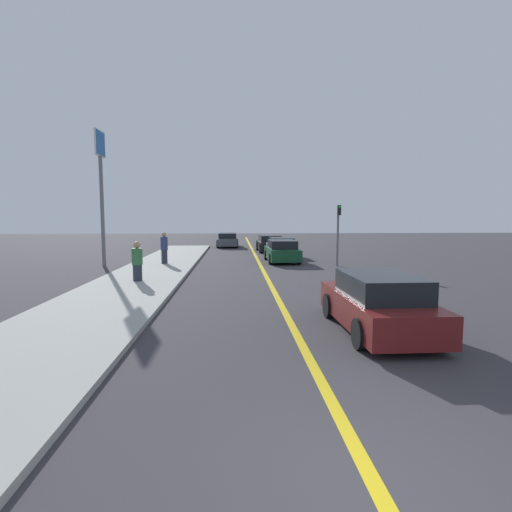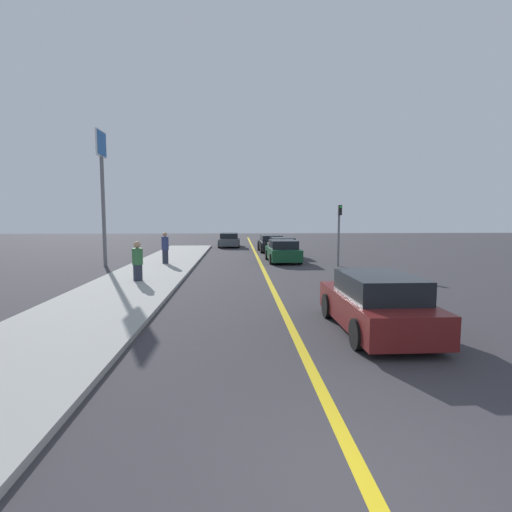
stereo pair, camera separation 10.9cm
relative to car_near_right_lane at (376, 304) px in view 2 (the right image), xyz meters
The scene contains 12 objects.
ground_plane 6.09m from the car_near_right_lane, 109.34° to the right, with size 120.00×120.00×0.00m, color #38353A.
road_center_line 12.47m from the car_near_right_lane, 99.26° to the left, with size 0.20×60.00×0.01m.
sidewalk_left 12.93m from the car_near_right_lane, 125.63° to the left, with size 3.64×32.42×0.13m.
car_near_right_lane is the anchor object (origin of this frame).
car_ahead_center 14.76m from the car_near_right_lane, 92.28° to the left, with size 1.97×4.13×1.33m.
car_far_distant 18.20m from the car_near_right_lane, 90.81° to the left, with size 1.94×3.88×1.30m.
car_parked_left_lot 21.69m from the car_near_right_lane, 91.92° to the left, with size 2.01×3.93×1.29m.
car_oncoming_far 26.92m from the car_near_right_lane, 98.75° to the left, with size 1.90×4.04×1.26m.
pedestrian_near_curb 10.36m from the car_near_right_lane, 136.10° to the left, with size 0.43×0.43×1.62m.
pedestrian_mid_group 15.08m from the car_near_right_lane, 119.38° to the left, with size 0.39×0.39×1.76m.
traffic_light 12.70m from the car_near_right_lane, 79.75° to the left, with size 0.18×0.40×3.38m.
roadside_sign 17.57m from the car_near_right_lane, 129.21° to the left, with size 0.20×1.51×7.39m.
Camera 2 is at (-1.34, -3.61, 2.80)m, focal length 28.00 mm.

